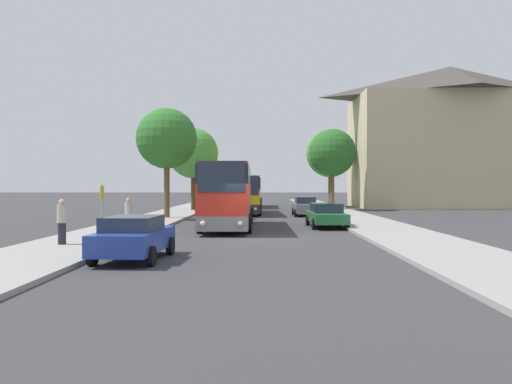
% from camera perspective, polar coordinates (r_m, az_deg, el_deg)
% --- Properties ---
extents(ground_plane, '(300.00, 300.00, 0.00)m').
position_cam_1_polar(ground_plane, '(22.54, -0.43, -5.40)').
color(ground_plane, '#38383A').
rests_on(ground_plane, ground).
extents(sidewalk_left, '(4.00, 120.00, 0.15)m').
position_cam_1_polar(sidewalk_left, '(23.73, -17.65, -4.95)').
color(sidewalk_left, gray).
rests_on(sidewalk_left, ground_plane).
extents(sidewalk_right, '(4.00, 120.00, 0.15)m').
position_cam_1_polar(sidewalk_right, '(23.46, 16.99, -5.01)').
color(sidewalk_right, gray).
rests_on(sidewalk_right, ground_plane).
extents(building_right_background, '(20.80, 11.38, 15.58)m').
position_cam_1_polar(building_right_background, '(59.59, 21.30, 5.87)').
color(building_right_background, '#C6B28E').
rests_on(building_right_background, ground_plane).
extents(bus_front, '(2.85, 10.53, 3.57)m').
position_cam_1_polar(bus_front, '(28.23, -3.24, -0.31)').
color(bus_front, gray).
rests_on(bus_front, ground_plane).
extents(bus_middle, '(3.04, 10.98, 3.18)m').
position_cam_1_polar(bus_middle, '(42.62, -1.39, -0.21)').
color(bus_middle, '#2D2D2D').
rests_on(bus_middle, ground_plane).
extents(bus_rear, '(2.97, 10.92, 3.22)m').
position_cam_1_polar(bus_rear, '(55.70, -0.87, 0.04)').
color(bus_rear, '#238942').
rests_on(bus_rear, ground_plane).
extents(parked_car_left_curb, '(2.13, 4.11, 1.43)m').
position_cam_1_polar(parked_car_left_curb, '(16.65, -13.78, -5.00)').
color(parked_car_left_curb, '#233D9E').
rests_on(parked_car_left_curb, ground_plane).
extents(parked_car_right_near, '(2.12, 4.73, 1.39)m').
position_cam_1_polar(parked_car_right_near, '(29.05, 8.05, -2.58)').
color(parked_car_right_near, '#236B38').
rests_on(parked_car_right_near, ground_plane).
extents(parked_car_right_far, '(1.96, 4.53, 1.51)m').
position_cam_1_polar(parked_car_right_far, '(39.92, 5.64, -1.60)').
color(parked_car_right_far, slate).
rests_on(parked_car_right_far, ground_plane).
extents(bus_stop_sign, '(0.08, 0.45, 2.29)m').
position_cam_1_polar(bus_stop_sign, '(21.81, -17.18, -1.49)').
color(bus_stop_sign, gray).
rests_on(bus_stop_sign, sidewalk_left).
extents(pedestrian_waiting_near, '(0.36, 0.36, 1.64)m').
position_cam_1_polar(pedestrian_waiting_near, '(26.17, -14.37, -2.44)').
color(pedestrian_waiting_near, '#23232D').
rests_on(pedestrian_waiting_near, sidewalk_left).
extents(pedestrian_waiting_far, '(0.36, 0.36, 1.74)m').
position_cam_1_polar(pedestrian_waiting_far, '(20.62, -21.30, -3.16)').
color(pedestrian_waiting_far, '#23232D').
rests_on(pedestrian_waiting_far, sidewalk_left).
extents(tree_left_near, '(4.31, 4.31, 7.76)m').
position_cam_1_polar(tree_left_near, '(36.14, -10.17, 6.00)').
color(tree_left_near, brown).
rests_on(tree_left_near, sidewalk_left).
extents(tree_left_far, '(4.70, 4.70, 7.63)m').
position_cam_1_polar(tree_left_far, '(46.89, -7.21, 4.41)').
color(tree_left_far, '#47331E').
rests_on(tree_left_far, sidewalk_left).
extents(tree_right_near, '(5.35, 5.35, 8.54)m').
position_cam_1_polar(tree_right_near, '(56.57, 8.46, 4.37)').
color(tree_right_near, brown).
rests_on(tree_right_near, sidewalk_right).
extents(tree_right_mid, '(4.63, 4.63, 7.83)m').
position_cam_1_polar(tree_right_mid, '(49.63, 8.71, 4.47)').
color(tree_right_mid, brown).
rests_on(tree_right_mid, sidewalk_right).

